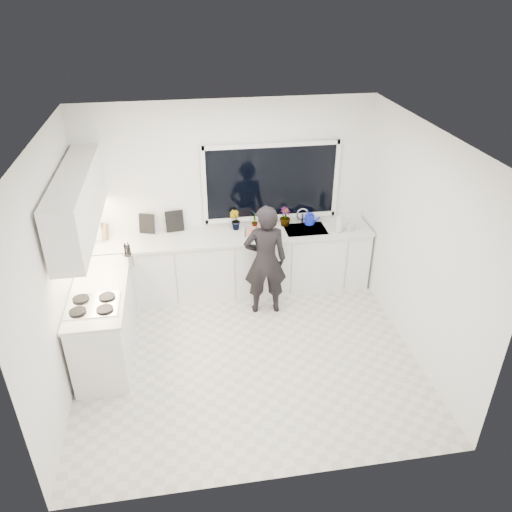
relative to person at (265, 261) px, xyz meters
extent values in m
cube|color=beige|center=(-0.38, -0.90, -0.79)|extent=(4.00, 3.50, 0.02)
cube|color=white|center=(-0.38, 0.86, 0.57)|extent=(4.00, 0.02, 2.70)
cube|color=white|center=(-2.39, -0.90, 0.57)|extent=(0.02, 3.50, 2.70)
cube|color=white|center=(1.63, -0.90, 0.57)|extent=(0.02, 3.50, 2.70)
cube|color=white|center=(-0.38, -0.90, 1.93)|extent=(4.00, 3.50, 0.02)
cube|color=black|center=(0.22, 0.83, 0.77)|extent=(1.80, 0.02, 1.00)
cube|color=white|center=(-0.38, 0.55, -0.34)|extent=(3.92, 0.58, 0.88)
cube|color=white|center=(-2.05, -0.55, -0.34)|extent=(0.58, 1.60, 0.88)
cube|color=silver|center=(-0.38, 0.54, 0.12)|extent=(3.94, 0.62, 0.04)
cube|color=silver|center=(-2.05, -0.55, 0.12)|extent=(0.62, 1.60, 0.04)
cube|color=white|center=(-2.17, -0.20, 1.07)|extent=(0.34, 2.10, 0.70)
cube|color=silver|center=(0.67, 0.55, 0.09)|extent=(0.58, 0.42, 0.14)
cylinder|color=silver|center=(0.67, 0.75, 0.25)|extent=(0.03, 0.03, 0.22)
cube|color=black|center=(-2.07, -0.90, 0.15)|extent=(0.56, 0.48, 0.03)
imported|color=black|center=(0.00, 0.00, 0.00)|extent=(0.59, 0.41, 1.57)
cube|color=silver|center=(0.03, 0.52, 0.15)|extent=(0.50, 0.40, 0.03)
cube|color=red|center=(0.03, 0.52, 0.17)|extent=(0.45, 0.36, 0.01)
cylinder|color=#1526CA|center=(0.77, 0.71, 0.20)|extent=(0.16, 0.16, 0.13)
cylinder|color=silver|center=(-2.16, 0.65, 0.27)|extent=(0.13, 0.13, 0.26)
cube|color=#A37A4C|center=(-2.11, 0.69, 0.25)|extent=(0.16, 0.14, 0.22)
cylinder|color=silver|center=(-1.72, -0.10, 0.22)|extent=(0.16, 0.16, 0.16)
cube|color=black|center=(-1.52, 0.79, 0.28)|extent=(0.21, 0.09, 0.28)
cube|color=black|center=(-1.14, 0.79, 0.29)|extent=(0.25, 0.05, 0.30)
imported|color=#26662D|center=(-0.31, 0.71, 0.28)|extent=(0.19, 0.19, 0.28)
imported|color=#26662D|center=(-0.02, 0.71, 0.27)|extent=(0.12, 0.16, 0.27)
imported|color=#26662D|center=(0.41, 0.71, 0.27)|extent=(0.21, 0.21, 0.27)
imported|color=#D8BF66|center=(1.11, 0.40, 0.29)|extent=(0.17, 0.17, 0.31)
imported|color=#D8BF66|center=(1.27, 0.40, 0.23)|extent=(0.11, 0.11, 0.18)
camera|label=1|loc=(-1.02, -5.57, 3.28)|focal=35.00mm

